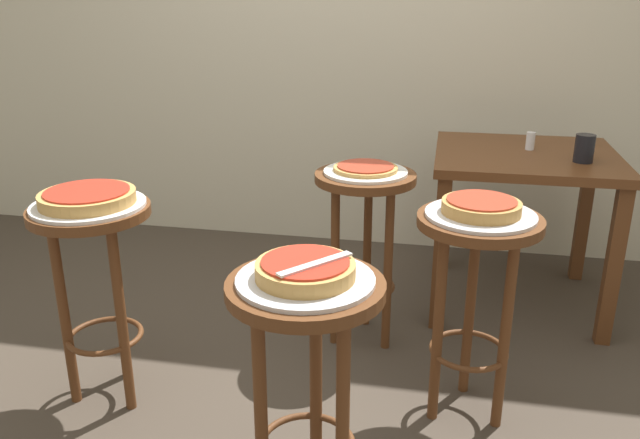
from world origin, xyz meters
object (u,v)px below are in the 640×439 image
(pizza_leftside, at_px, (481,206))
(stool_rear, at_px, (364,218))
(stool_foreground, at_px, (306,348))
(serving_plate_rear, at_px, (366,172))
(stool_leftside, at_px, (476,270))
(cup_near_edge, at_px, (584,148))
(condiment_shaker, at_px, (530,141))
(pizza_middle, at_px, (87,197))
(serving_plate_foreground, at_px, (305,280))
(dining_table, at_px, (524,179))
(serving_plate_leftside, at_px, (481,215))
(pizza_server_knife, at_px, (315,264))
(serving_plate_middle, at_px, (88,205))
(stool_middle, at_px, (95,258))
(pizza_foreground, at_px, (305,270))
(pizza_rear, at_px, (366,168))

(pizza_leftside, relative_size, stool_rear, 0.34)
(stool_foreground, distance_m, serving_plate_rear, 1.05)
(stool_leftside, relative_size, cup_near_edge, 6.26)
(condiment_shaker, bearing_deg, pizza_middle, -143.22)
(serving_plate_foreground, height_order, pizza_middle, pizza_middle)
(dining_table, bearing_deg, serving_plate_leftside, -104.05)
(stool_foreground, xyz_separation_m, pizza_server_knife, (0.03, -0.02, 0.25))
(serving_plate_foreground, bearing_deg, cup_near_edge, 57.30)
(dining_table, xyz_separation_m, cup_near_edge, (0.22, -0.13, 0.19))
(pizza_leftside, distance_m, serving_plate_rear, 0.62)
(serving_plate_middle, distance_m, dining_table, 1.88)
(condiment_shaker, bearing_deg, stool_middle, -143.22)
(stool_middle, bearing_deg, stool_foreground, -27.17)
(stool_foreground, height_order, pizza_server_knife, pizza_server_knife)
(stool_rear, distance_m, condiment_shaker, 0.91)
(stool_middle, height_order, cup_near_edge, cup_near_edge)
(serving_plate_middle, relative_size, pizza_middle, 1.20)
(serving_plate_foreground, distance_m, pizza_foreground, 0.03)
(pizza_leftside, height_order, condiment_shaker, condiment_shaker)
(stool_foreground, distance_m, stool_leftside, 0.74)
(pizza_foreground, xyz_separation_m, stool_middle, (-0.84, 0.43, -0.22))
(serving_plate_rear, height_order, cup_near_edge, cup_near_edge)
(pizza_middle, bearing_deg, stool_middle, -90.00)
(pizza_middle, bearing_deg, stool_foreground, -27.17)
(pizza_middle, distance_m, dining_table, 1.88)
(serving_plate_leftside, distance_m, stool_rear, 0.65)
(stool_leftside, height_order, condiment_shaker, condiment_shaker)
(pizza_foreground, distance_m, pizza_server_knife, 0.04)
(stool_leftside, distance_m, pizza_leftside, 0.22)
(serving_plate_foreground, bearing_deg, pizza_server_knife, -33.69)
(pizza_foreground, distance_m, pizza_leftside, 0.74)
(pizza_foreground, bearing_deg, stool_foreground, -75.96)
(serving_plate_middle, xyz_separation_m, dining_table, (1.53, 1.09, -0.13))
(pizza_foreground, relative_size, pizza_middle, 0.79)
(pizza_foreground, distance_m, stool_rear, 1.06)
(stool_leftside, distance_m, serving_plate_rear, 0.65)
(stool_middle, xyz_separation_m, pizza_server_knife, (0.87, -0.45, 0.25))
(serving_plate_rear, relative_size, dining_table, 0.42)
(serving_plate_foreground, relative_size, serving_plate_leftside, 0.99)
(serving_plate_foreground, distance_m, stool_middle, 0.97)
(stool_leftside, distance_m, dining_table, 0.97)
(stool_foreground, distance_m, pizza_foreground, 0.22)
(serving_plate_rear, height_order, pizza_rear, pizza_rear)
(stool_middle, xyz_separation_m, stool_leftside, (1.29, 0.16, 0.00))
(pizza_rear, relative_size, condiment_shaker, 3.16)
(stool_foreground, bearing_deg, serving_plate_middle, 152.83)
(serving_plate_rear, bearing_deg, stool_rear, 180.00)
(pizza_leftside, distance_m, stool_rear, 0.66)
(serving_plate_middle, bearing_deg, serving_plate_foreground, -27.17)
(pizza_leftside, relative_size, cup_near_edge, 2.14)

